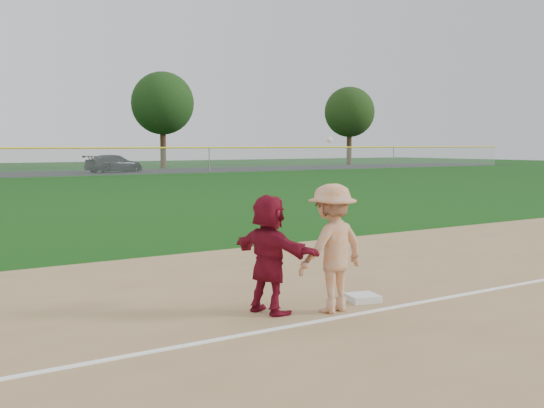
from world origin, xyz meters
TOP-DOWN VIEW (x-y plane):
  - ground at (0.00, 0.00)m, footprint 160.00×160.00m
  - foul_line at (0.00, -0.80)m, footprint 60.00×0.10m
  - first_base at (0.37, -0.26)m, footprint 0.51×0.51m
  - base_runner at (-1.11, -0.08)m, footprint 0.75×1.53m
  - car_right at (14.12, 45.13)m, footprint 5.21×3.09m
  - first_base_play at (-0.37, -0.48)m, footprint 1.18×0.78m
  - tree_3 at (22.00, 52.80)m, footprint 6.00×6.00m
  - tree_4 at (44.00, 51.20)m, footprint 5.60×5.60m

SIDE VIEW (x-z plane):
  - ground at x=0.00m, z-range 0.00..0.00m
  - foul_line at x=0.00m, z-range 0.02..0.03m
  - first_base at x=0.37m, z-range 0.02..0.11m
  - car_right at x=14.12m, z-range 0.01..1.42m
  - base_runner at x=-1.11m, z-range 0.02..1.60m
  - first_base_play at x=-0.37m, z-range -0.29..2.04m
  - tree_4 at x=44.00m, z-range 1.51..10.18m
  - tree_3 at x=22.00m, z-range 1.57..10.76m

